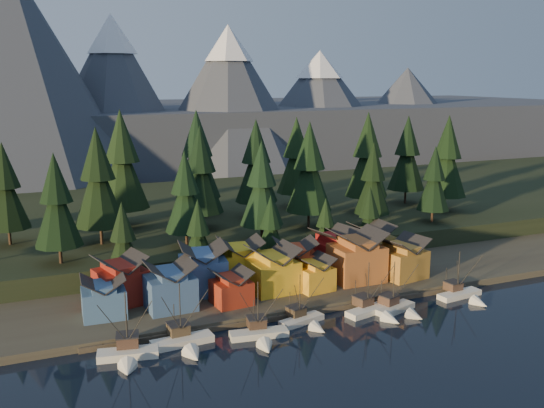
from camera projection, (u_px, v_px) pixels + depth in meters
name	position (u px, v px, depth m)	size (l,w,h in m)	color
ground	(335.00, 349.00, 101.78)	(500.00, 500.00, 0.00)	black
shore_strip	(250.00, 274.00, 137.72)	(400.00, 50.00, 1.50)	#383229
hillside	(192.00, 218.00, 182.36)	(420.00, 100.00, 6.00)	black
dock	(294.00, 312.00, 116.57)	(80.00, 4.00, 1.00)	#4D4437
mountain_ridge	(112.00, 117.00, 287.52)	(560.00, 190.00, 90.00)	#484E5D
boat_0	(127.00, 347.00, 97.16)	(10.41, 11.01, 12.30)	silver
boat_1	(184.00, 335.00, 101.96)	(11.13, 11.99, 11.95)	silver
boat_2	(260.00, 329.00, 104.97)	(10.85, 11.57, 11.08)	beige
boat_3	(305.00, 315.00, 111.32)	(9.59, 10.03, 10.35)	beige
boat_4	(375.00, 305.00, 115.92)	(11.22, 11.80, 11.18)	silver
boat_5	(400.00, 302.00, 116.92)	(9.68, 10.18, 11.09)	beige
boat_6	(464.00, 290.00, 124.37)	(10.57, 11.32, 10.76)	white
house_front_0	(104.00, 296.00, 110.89)	(8.08, 7.67, 7.73)	#385A86
house_front_1	(170.00, 284.00, 114.67)	(9.23, 8.89, 9.17)	#365481
house_front_2	(231.00, 286.00, 117.24)	(7.68, 7.73, 6.81)	maroon
house_front_3	(273.00, 268.00, 123.94)	(9.88, 9.48, 9.47)	gold
house_front_4	(314.00, 272.00, 125.33)	(7.75, 8.22, 7.02)	gold
house_front_5	(357.00, 254.00, 130.61)	(10.64, 9.71, 11.03)	#A25929
house_front_6	(402.00, 256.00, 132.65)	(10.35, 9.95, 9.02)	#A7732B
house_back_0	(120.00, 278.00, 117.27)	(10.66, 10.40, 9.63)	maroon
house_back_1	(203.00, 267.00, 123.12)	(10.22, 10.32, 10.20)	#3E5E94
house_back_2	(240.00, 260.00, 128.79)	(10.22, 9.58, 9.73)	gold
house_back_3	(295.00, 259.00, 131.04)	(10.33, 9.59, 8.98)	#9D3318
house_back_4	(334.00, 248.00, 137.50)	(10.41, 10.13, 9.72)	maroon
house_back_5	(371.00, 243.00, 141.76)	(8.82, 8.92, 9.79)	#A18439
tree_hill_1	(5.00, 189.00, 140.21)	(10.46, 10.46, 24.36)	#332319
tree_hill_2	(57.00, 204.00, 126.03)	(10.19, 10.19, 23.74)	#332319
tree_hill_3	(98.00, 181.00, 140.18)	(11.92, 11.92, 27.77)	#332319
tree_hill_4	(122.00, 163.00, 156.40)	(13.24, 13.24, 30.85)	#332319
tree_hill_5	(185.00, 195.00, 138.56)	(9.70, 9.70, 22.60)	#332319
tree_hill_6	(201.00, 173.00, 154.64)	(11.54, 11.54, 26.89)	#332319
tree_hill_7	(262.00, 187.00, 143.38)	(10.43, 10.43, 24.30)	#332319
tree_hill_8	(256.00, 164.00, 167.69)	(11.86, 11.86, 27.63)	#332319
tree_hill_9	(309.00, 170.00, 155.35)	(11.99, 11.99, 27.93)	#332319
tree_hill_10	(296.00, 158.00, 181.00)	(11.73, 11.73, 27.33)	#332319
tree_hill_11	(373.00, 181.00, 157.52)	(9.62, 9.62, 22.42)	#332319
tree_hill_12	(367.00, 158.00, 174.23)	(12.51, 12.51, 29.15)	#332319
tree_hill_13	(434.00, 181.00, 162.71)	(8.97, 8.97, 20.89)	#332319
tree_hill_14	(407.00, 156.00, 186.66)	(11.75, 11.75, 27.37)	#332319
tree_hill_15	(197.00, 158.00, 171.15)	(12.87, 12.87, 29.98)	#332319
tree_hill_17	(447.00, 159.00, 175.45)	(12.10, 12.10, 28.19)	#332319
tree_shore_0	(123.00, 241.00, 124.88)	(7.93, 7.93, 18.47)	#332319
tree_shore_1	(198.00, 235.00, 131.02)	(7.62, 7.62, 17.75)	#332319
tree_shore_2	(271.00, 229.00, 137.51)	(7.43, 7.43, 17.30)	#332319
tree_shore_3	(325.00, 227.00, 143.01)	(6.68, 6.68, 15.57)	#332319
tree_shore_4	(369.00, 218.00, 147.32)	(7.55, 7.55, 17.58)	#332319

